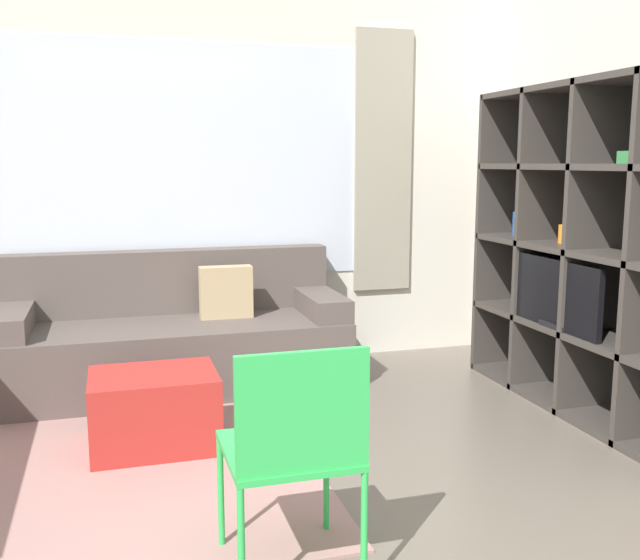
% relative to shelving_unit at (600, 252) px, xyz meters
% --- Properties ---
extents(wall_back, '(5.97, 0.11, 2.70)m').
position_rel_shelving_unit_xyz_m(wall_back, '(-2.20, 1.62, 0.41)').
color(wall_back, silver).
rests_on(wall_back, ground_plane).
extents(area_rug, '(2.46, 2.39, 0.01)m').
position_rel_shelving_unit_xyz_m(area_rug, '(-3.01, 0.09, -0.94)').
color(area_rug, gray).
rests_on(area_rug, ground_plane).
extents(shelving_unit, '(0.43, 2.01, 1.90)m').
position_rel_shelving_unit_xyz_m(shelving_unit, '(0.00, 0.00, 0.00)').
color(shelving_unit, '#515660').
rests_on(shelving_unit, ground_plane).
extents(couch_main, '(2.17, 0.83, 0.87)m').
position_rel_shelving_unit_xyz_m(couch_main, '(-2.30, 1.16, -0.63)').
color(couch_main, '#564C47').
rests_on(couch_main, ground_plane).
extents(ottoman, '(0.63, 0.48, 0.40)m').
position_rel_shelving_unit_xyz_m(ottoman, '(-2.50, 0.15, -0.74)').
color(ottoman, '#A82823').
rests_on(ottoman, ground_plane).
extents(folding_chair, '(0.44, 0.46, 0.86)m').
position_rel_shelving_unit_xyz_m(folding_chair, '(-2.11, -1.20, -0.42)').
color(folding_chair, green).
rests_on(folding_chair, ground_plane).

